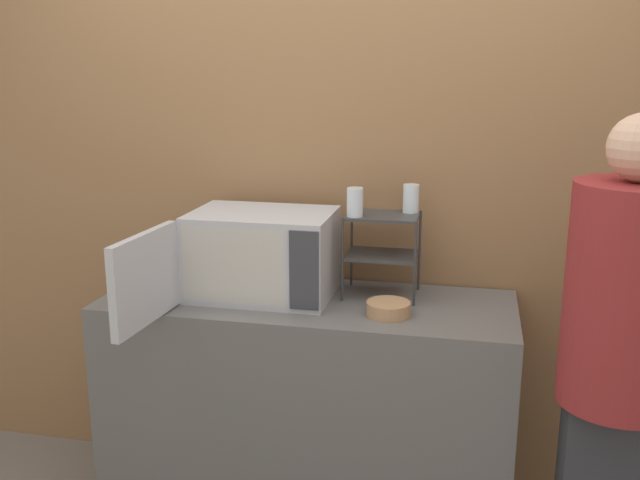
{
  "coord_description": "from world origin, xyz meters",
  "views": [
    {
      "loc": [
        0.61,
        -2.23,
        1.8
      ],
      "look_at": [
        0.04,
        0.32,
        1.14
      ],
      "focal_mm": 40.0,
      "sensor_mm": 36.0,
      "label": 1
    }
  ],
  "objects": [
    {
      "name": "wall_back",
      "position": [
        0.0,
        0.62,
        1.3
      ],
      "size": [
        8.0,
        0.06,
        2.6
      ],
      "color": "olive",
      "rests_on": "ground_plane"
    },
    {
      "name": "counter",
      "position": [
        0.0,
        0.29,
        0.46
      ],
      "size": [
        1.57,
        0.58,
        0.91
      ],
      "color": "#595654",
      "rests_on": "ground_plane"
    },
    {
      "name": "microwave",
      "position": [
        -0.2,
        0.29,
        1.08
      ],
      "size": [
        0.6,
        0.8,
        0.33
      ],
      "color": "#ADADB2",
      "rests_on": "counter"
    },
    {
      "name": "dish_rack",
      "position": [
        0.27,
        0.4,
        1.15
      ],
      "size": [
        0.28,
        0.21,
        0.32
      ],
      "color": "#333333",
      "rests_on": "counter"
    },
    {
      "name": "glass_front_left",
      "position": [
        0.17,
        0.35,
        1.29
      ],
      "size": [
        0.06,
        0.06,
        0.11
      ],
      "color": "silver",
      "rests_on": "dish_rack"
    },
    {
      "name": "glass_back_right",
      "position": [
        0.37,
        0.47,
        1.29
      ],
      "size": [
        0.06,
        0.06,
        0.11
      ],
      "color": "silver",
      "rests_on": "dish_rack"
    },
    {
      "name": "bowl",
      "position": [
        0.33,
        0.18,
        0.94
      ],
      "size": [
        0.16,
        0.16,
        0.05
      ],
      "color": "#AD7F56",
      "rests_on": "counter"
    },
    {
      "name": "person",
      "position": [
        1.07,
        -0.03,
        0.93
      ],
      "size": [
        0.37,
        0.37,
        1.66
      ],
      "color": "#2D2D33",
      "rests_on": "ground_plane"
    }
  ]
}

